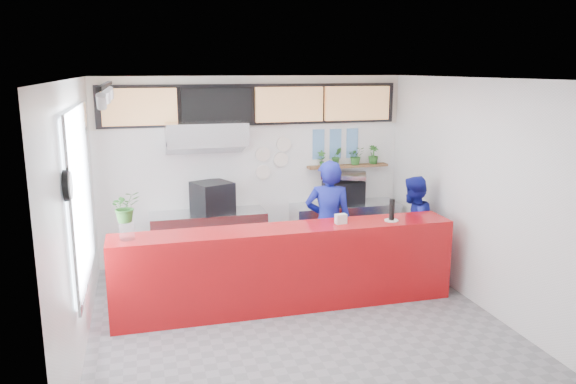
{
  "coord_description": "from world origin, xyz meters",
  "views": [
    {
      "loc": [
        -1.79,
        -6.37,
        3.12
      ],
      "look_at": [
        0.1,
        0.7,
        1.5
      ],
      "focal_mm": 35.0,
      "sensor_mm": 36.0,
      "label": 1
    }
  ],
  "objects_px": {
    "espresso_machine": "(343,193)",
    "pepper_mill": "(392,210)",
    "staff_center": "(328,223)",
    "staff_right": "(412,227)",
    "service_counter": "(287,267)",
    "panini_oven": "(212,197)"
  },
  "relations": [
    {
      "from": "espresso_machine",
      "to": "service_counter",
      "type": "bearing_deg",
      "value": -142.91
    },
    {
      "from": "service_counter",
      "to": "staff_center",
      "type": "xyz_separation_m",
      "value": [
        0.79,
        0.63,
        0.38
      ]
    },
    {
      "from": "panini_oven",
      "to": "pepper_mill",
      "type": "relative_size",
      "value": 1.87
    },
    {
      "from": "service_counter",
      "to": "panini_oven",
      "type": "distance_m",
      "value": 2.03
    },
    {
      "from": "service_counter",
      "to": "espresso_machine",
      "type": "relative_size",
      "value": 7.55
    },
    {
      "from": "staff_right",
      "to": "service_counter",
      "type": "bearing_deg",
      "value": -16.28
    },
    {
      "from": "espresso_machine",
      "to": "pepper_mill",
      "type": "xyz_separation_m",
      "value": [
        -0.01,
        -1.86,
        0.17
      ]
    },
    {
      "from": "service_counter",
      "to": "espresso_machine",
      "type": "bearing_deg",
      "value": 51.0
    },
    {
      "from": "espresso_machine",
      "to": "staff_center",
      "type": "height_order",
      "value": "staff_center"
    },
    {
      "from": "panini_oven",
      "to": "pepper_mill",
      "type": "distance_m",
      "value": 2.87
    },
    {
      "from": "service_counter",
      "to": "staff_center",
      "type": "height_order",
      "value": "staff_center"
    },
    {
      "from": "staff_center",
      "to": "pepper_mill",
      "type": "distance_m",
      "value": 1.01
    },
    {
      "from": "staff_center",
      "to": "service_counter",
      "type": "bearing_deg",
      "value": 57.63
    },
    {
      "from": "espresso_machine",
      "to": "pepper_mill",
      "type": "bearing_deg",
      "value": -104.13
    },
    {
      "from": "panini_oven",
      "to": "staff_right",
      "type": "relative_size",
      "value": 0.34
    },
    {
      "from": "pepper_mill",
      "to": "staff_center",
      "type": "bearing_deg",
      "value": 133.49
    },
    {
      "from": "espresso_machine",
      "to": "staff_right",
      "type": "relative_size",
      "value": 0.38
    },
    {
      "from": "staff_right",
      "to": "staff_center",
      "type": "bearing_deg",
      "value": -33.74
    },
    {
      "from": "staff_center",
      "to": "staff_right",
      "type": "relative_size",
      "value": 1.19
    },
    {
      "from": "staff_center",
      "to": "pepper_mill",
      "type": "xyz_separation_m",
      "value": [
        0.66,
        -0.69,
        0.33
      ]
    },
    {
      "from": "service_counter",
      "to": "panini_oven",
      "type": "relative_size",
      "value": 8.41
    },
    {
      "from": "pepper_mill",
      "to": "staff_right",
      "type": "bearing_deg",
      "value": 44.8
    }
  ]
}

